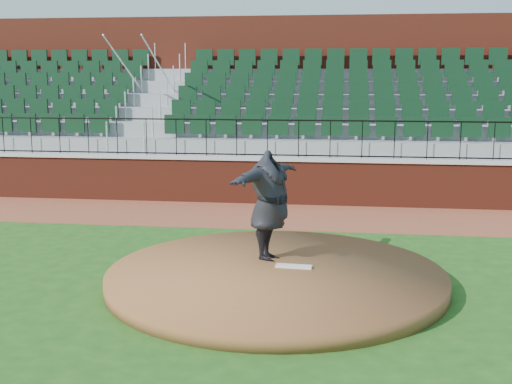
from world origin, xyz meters
TOP-DOWN VIEW (x-y plane):
  - ground at (0.00, 0.00)m, footprint 90.00×90.00m
  - warning_track at (0.00, 5.40)m, footprint 34.00×3.20m
  - field_wall at (0.00, 7.00)m, footprint 34.00×0.35m
  - wall_cap at (0.00, 7.00)m, footprint 34.00×0.45m
  - wall_railing at (0.00, 7.00)m, footprint 34.00×0.05m
  - seating_stands at (0.00, 9.72)m, footprint 34.00×5.10m
  - concourse_wall at (0.00, 12.52)m, footprint 34.00×0.50m
  - pitchers_mound at (0.56, -0.13)m, footprint 5.75×5.75m
  - pitching_rubber at (0.85, 0.08)m, footprint 0.63×0.20m
  - pitcher at (0.37, 0.54)m, footprint 1.40×2.52m

SIDE VIEW (x-z plane):
  - ground at x=0.00m, z-range 0.00..0.00m
  - warning_track at x=0.00m, z-range 0.00..0.01m
  - pitchers_mound at x=0.56m, z-range 0.00..0.25m
  - pitching_rubber at x=0.85m, z-range 0.25..0.29m
  - field_wall at x=0.00m, z-range 0.00..1.20m
  - pitcher at x=0.37m, z-range 0.25..2.23m
  - wall_cap at x=0.00m, z-range 1.20..1.30m
  - wall_railing at x=0.00m, z-range 1.30..2.30m
  - seating_stands at x=0.00m, z-range 0.00..4.60m
  - concourse_wall at x=0.00m, z-range 0.00..5.50m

